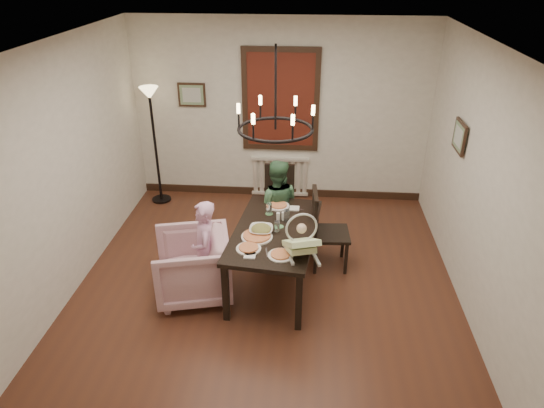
# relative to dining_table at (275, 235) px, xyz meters

# --- Properties ---
(room_shell) EXTENTS (4.51, 5.00, 2.81)m
(room_shell) POSITION_rel_dining_table_xyz_m (-0.10, 0.26, 0.73)
(room_shell) COLOR #4B2719
(room_shell) RESTS_ON ground
(dining_table) EXTENTS (1.08, 1.70, 0.76)m
(dining_table) POSITION_rel_dining_table_xyz_m (0.00, 0.00, 0.00)
(dining_table) COLOR black
(dining_table) RESTS_ON room_shell
(chair_far) EXTENTS (0.42, 0.42, 0.96)m
(chair_far) POSITION_rel_dining_table_xyz_m (-0.05, 1.25, -0.19)
(chair_far) COLOR black
(chair_far) RESTS_ON room_shell
(chair_right) EXTENTS (0.49, 0.49, 1.04)m
(chair_right) POSITION_rel_dining_table_xyz_m (0.66, 0.43, -0.15)
(chair_right) COLOR black
(chair_right) RESTS_ON room_shell
(armchair) EXTENTS (1.02, 1.01, 0.77)m
(armchair) POSITION_rel_dining_table_xyz_m (-0.93, -0.29, -0.28)
(armchair) COLOR beige
(armchair) RESTS_ON room_shell
(elderly_woman) EXTENTS (0.32, 0.41, 1.00)m
(elderly_woman) POSITION_rel_dining_table_xyz_m (-0.77, -0.29, -0.17)
(elderly_woman) COLOR #DD9CC0
(elderly_woman) RESTS_ON room_shell
(seated_man) EXTENTS (0.52, 0.40, 1.05)m
(seated_man) POSITION_rel_dining_table_xyz_m (-0.05, 0.80, -0.14)
(seated_man) COLOR #426F49
(seated_man) RESTS_ON room_shell
(baby_bouncer) EXTENTS (0.49, 0.57, 0.32)m
(baby_bouncer) POSITION_rel_dining_table_xyz_m (0.31, -0.50, 0.25)
(baby_bouncer) COLOR beige
(baby_bouncer) RESTS_ON dining_table
(salad_bowl) EXTENTS (0.32, 0.32, 0.08)m
(salad_bowl) POSITION_rel_dining_table_xyz_m (-0.15, -0.10, 0.12)
(salad_bowl) COLOR white
(salad_bowl) RESTS_ON dining_table
(pizza_platter) EXTENTS (0.35, 0.35, 0.04)m
(pizza_platter) POSITION_rel_dining_table_xyz_m (-0.19, -0.21, 0.11)
(pizza_platter) COLOR tan
(pizza_platter) RESTS_ON dining_table
(drinking_glass) EXTENTS (0.06, 0.06, 0.12)m
(drinking_glass) POSITION_rel_dining_table_xyz_m (0.02, -0.06, 0.15)
(drinking_glass) COLOR silver
(drinking_glass) RESTS_ON dining_table
(window_blinds) EXTENTS (1.00, 0.03, 1.40)m
(window_blinds) POSITION_rel_dining_table_xyz_m (-0.10, 2.35, 0.93)
(window_blinds) COLOR #581B11
(window_blinds) RESTS_ON room_shell
(radiator) EXTENTS (0.92, 0.12, 0.62)m
(radiator) POSITION_rel_dining_table_xyz_m (-0.10, 2.37, -0.32)
(radiator) COLOR silver
(radiator) RESTS_ON room_shell
(picture_back) EXTENTS (0.42, 0.03, 0.36)m
(picture_back) POSITION_rel_dining_table_xyz_m (-1.45, 2.36, 0.98)
(picture_back) COLOR black
(picture_back) RESTS_ON room_shell
(picture_right) EXTENTS (0.03, 0.42, 0.36)m
(picture_right) POSITION_rel_dining_table_xyz_m (2.11, 0.79, 0.98)
(picture_right) COLOR black
(picture_right) RESTS_ON room_shell
(floor_lamp) EXTENTS (0.30, 0.30, 1.80)m
(floor_lamp) POSITION_rel_dining_table_xyz_m (-2.00, 2.04, 0.23)
(floor_lamp) COLOR black
(floor_lamp) RESTS_ON room_shell
(chandelier) EXTENTS (0.80, 0.80, 0.04)m
(chandelier) POSITION_rel_dining_table_xyz_m (-0.00, -0.00, 1.28)
(chandelier) COLOR black
(chandelier) RESTS_ON room_shell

